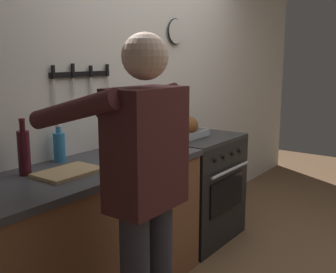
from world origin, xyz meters
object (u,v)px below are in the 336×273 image
(bottle_hot_sauce, at_px, (130,139))
(bottle_vinegar, at_px, (116,136))
(person_cook, at_px, (143,187))
(roasting_pan, at_px, (186,128))
(cutting_board, at_px, (68,172))
(bottle_dish_soap, at_px, (59,146))
(bottle_cooking_oil, at_px, (143,133))
(stove, at_px, (195,187))
(bottle_wine_red, at_px, (24,152))

(bottle_hot_sauce, relative_size, bottle_vinegar, 0.63)
(person_cook, bearing_deg, roasting_pan, -68.65)
(cutting_board, relative_size, bottle_dish_soap, 1.51)
(bottle_hot_sauce, bearing_deg, bottle_vinegar, 173.27)
(cutting_board, distance_m, bottle_hot_sauce, 0.74)
(person_cook, distance_m, bottle_cooking_oil, 1.12)
(stove, bearing_deg, cutting_board, -178.69)
(roasting_pan, relative_size, bottle_cooking_oil, 1.39)
(bottle_hot_sauce, height_order, bottle_vinegar, bottle_vinegar)
(bottle_cooking_oil, xyz_separation_m, bottle_wine_red, (-0.96, 0.06, 0.03))
(roasting_pan, xyz_separation_m, bottle_wine_red, (-1.44, 0.13, 0.05))
(stove, distance_m, roasting_pan, 0.55)
(stove, height_order, person_cook, person_cook)
(person_cook, bearing_deg, bottle_hot_sauce, -49.97)
(roasting_pan, bearing_deg, bottle_vinegar, 169.14)
(bottle_hot_sauce, height_order, bottle_wine_red, bottle_wine_red)
(roasting_pan, xyz_separation_m, bottle_vinegar, (-0.69, 0.13, 0.03))
(bottle_dish_soap, distance_m, bottle_wine_red, 0.33)
(cutting_board, bearing_deg, bottle_vinegar, 17.30)
(roasting_pan, distance_m, cutting_board, 1.28)
(bottle_dish_soap, relative_size, bottle_wine_red, 0.74)
(person_cook, xyz_separation_m, roasting_pan, (1.34, 0.65, 0.03))
(bottle_dish_soap, height_order, bottle_wine_red, bottle_wine_red)
(stove, relative_size, roasting_pan, 2.56)
(stove, bearing_deg, person_cook, -156.51)
(roasting_pan, xyz_separation_m, bottle_cooking_oil, (-0.48, 0.06, 0.02))
(person_cook, xyz_separation_m, cutting_board, (0.06, 0.60, -0.04))
(bottle_cooking_oil, bearing_deg, stove, -7.91)
(person_cook, bearing_deg, bottle_dish_soap, -18.72)
(person_cook, bearing_deg, bottle_vinegar, -44.32)
(roasting_pan, xyz_separation_m, bottle_hot_sauce, (-0.56, 0.12, -0.02))
(cutting_board, bearing_deg, roasting_pan, 2.31)
(stove, xyz_separation_m, bottle_dish_soap, (-1.24, 0.23, 0.55))
(bottle_hot_sauce, relative_size, bottle_wine_red, 0.51)
(cutting_board, height_order, bottle_cooking_oil, bottle_cooking_oil)
(cutting_board, bearing_deg, bottle_hot_sauce, 13.22)
(bottle_wine_red, bearing_deg, cutting_board, -48.54)
(bottle_cooking_oil, bearing_deg, person_cook, -140.31)
(stove, distance_m, bottle_wine_red, 1.66)
(roasting_pan, bearing_deg, person_cook, -154.04)
(bottle_vinegar, bearing_deg, bottle_dish_soap, 169.46)
(roasting_pan, relative_size, cutting_board, 0.98)
(roasting_pan, distance_m, bottle_cooking_oil, 0.48)
(cutting_board, height_order, bottle_hot_sauce, bottle_hot_sauce)
(bottle_vinegar, bearing_deg, cutting_board, -162.70)
(stove, xyz_separation_m, roasting_pan, (-0.12, 0.02, 0.53))
(cutting_board, bearing_deg, bottle_wine_red, 131.46)
(person_cook, height_order, bottle_vinegar, person_cook)
(roasting_pan, bearing_deg, bottle_dish_soap, 169.27)
(bottle_dish_soap, xyz_separation_m, bottle_hot_sauce, (0.56, -0.10, -0.03))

